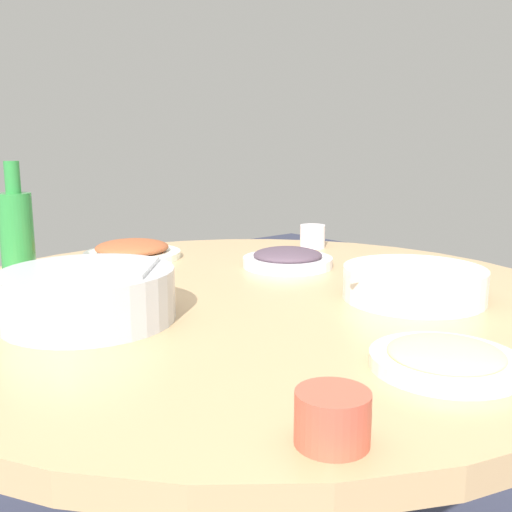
# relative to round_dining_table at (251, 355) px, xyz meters

# --- Properties ---
(round_dining_table) EXTENTS (1.34, 1.34, 0.75)m
(round_dining_table) POSITION_rel_round_dining_table_xyz_m (0.00, 0.00, 0.00)
(round_dining_table) COLOR #99999E
(round_dining_table) RESTS_ON ground
(rice_bowl) EXTENTS (0.29, 0.29, 0.10)m
(rice_bowl) POSITION_rel_round_dining_table_xyz_m (-0.04, -0.32, 0.18)
(rice_bowl) COLOR #B2B5BA
(rice_bowl) RESTS_ON round_dining_table
(soup_bowl) EXTENTS (0.27, 0.29, 0.06)m
(soup_bowl) POSITION_rel_round_dining_table_xyz_m (0.24, 0.21, 0.16)
(soup_bowl) COLOR silver
(soup_bowl) RESTS_ON round_dining_table
(dish_stirfry) EXTENTS (0.25, 0.25, 0.05)m
(dish_stirfry) POSITION_rel_round_dining_table_xyz_m (-0.48, -0.00, 0.15)
(dish_stirfry) COLOR white
(dish_stirfry) RESTS_ON round_dining_table
(dish_noodles) EXTENTS (0.20, 0.20, 0.03)m
(dish_noodles) POSITION_rel_round_dining_table_xyz_m (0.47, -0.06, 0.14)
(dish_noodles) COLOR #EEE2C7
(dish_noodles) RESTS_ON round_dining_table
(dish_eggplant) EXTENTS (0.22, 0.22, 0.05)m
(dish_eggplant) POSITION_rel_round_dining_table_xyz_m (-0.14, 0.23, 0.15)
(dish_eggplant) COLOR silver
(dish_eggplant) RESTS_ON round_dining_table
(green_bottle) EXTENTS (0.07, 0.07, 0.26)m
(green_bottle) POSITION_rel_round_dining_table_xyz_m (-0.40, -0.31, 0.23)
(green_bottle) COLOR #2A8138
(green_bottle) RESTS_ON round_dining_table
(tea_cup_far) EXTENTS (0.07, 0.07, 0.07)m
(tea_cup_far) POSITION_rel_round_dining_table_xyz_m (-0.28, 0.47, 0.16)
(tea_cup_far) COLOR white
(tea_cup_far) RESTS_ON round_dining_table
(tea_cup_side) EXTENTS (0.08, 0.08, 0.06)m
(tea_cup_side) POSITION_rel_round_dining_table_xyz_m (0.51, -0.32, 0.16)
(tea_cup_side) COLOR #CC503B
(tea_cup_side) RESTS_ON round_dining_table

